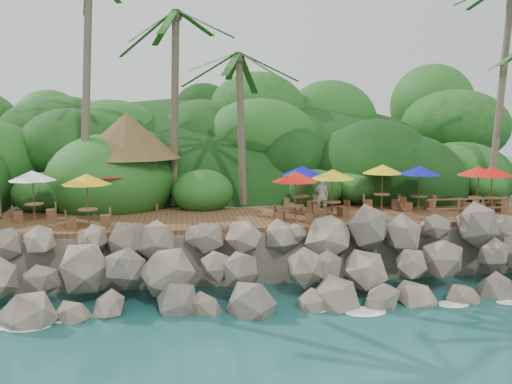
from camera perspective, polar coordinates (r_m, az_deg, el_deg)
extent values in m
plane|color=#19514F|center=(18.54, 2.74, -13.05)|extent=(140.00, 140.00, 0.00)
cube|color=gray|center=(33.62, -2.45, -1.65)|extent=(32.00, 25.20, 2.10)
ellipsoid|color=#143811|center=(41.16, -3.51, -1.37)|extent=(44.80, 28.00, 15.40)
cube|color=brown|center=(23.64, 0.00, -2.88)|extent=(26.00, 5.00, 0.20)
ellipsoid|color=white|center=(19.35, -25.38, -12.82)|extent=(1.20, 0.80, 0.06)
ellipsoid|color=white|center=(18.69, -16.33, -13.09)|extent=(1.20, 0.80, 0.06)
ellipsoid|color=white|center=(18.50, -6.85, -13.03)|extent=(1.20, 0.80, 0.06)
ellipsoid|color=white|center=(18.80, 2.56, -12.64)|extent=(1.20, 0.80, 0.06)
ellipsoid|color=white|center=(19.56, 11.42, -11.96)|extent=(1.20, 0.80, 0.06)
ellipsoid|color=white|center=(20.73, 19.41, -11.11)|extent=(1.20, 0.80, 0.06)
cylinder|color=brown|center=(26.52, -17.78, 10.56)|extent=(0.89, 2.17, 11.36)
cylinder|color=brown|center=(26.29, -8.74, 8.52)|extent=(0.78, 1.13, 9.30)
ellipsoid|color=#23601E|center=(26.75, -8.96, 18.53)|extent=(6.00, 6.00, 2.40)
cylinder|color=brown|center=(26.35, -1.61, 6.55)|extent=(0.76, 0.74, 7.42)
ellipsoid|color=#23601E|center=(26.53, -1.64, 14.58)|extent=(6.00, 6.00, 2.40)
cylinder|color=brown|center=(30.86, 24.89, 9.88)|extent=(1.98, 1.94, 11.43)
cylinder|color=brown|center=(25.58, -16.97, 0.54)|extent=(0.16, 0.16, 2.40)
cylinder|color=brown|center=(25.31, -10.69, 0.67)|extent=(0.16, 0.16, 2.40)
cylinder|color=brown|center=(28.33, -16.13, 1.26)|extent=(0.16, 0.16, 2.40)
cylinder|color=brown|center=(28.08, -10.46, 1.38)|extent=(0.16, 0.16, 2.40)
cone|color=brown|center=(26.62, -13.72, 5.90)|extent=(5.17, 5.17, 2.20)
cylinder|color=brown|center=(24.95, 4.92, -1.30)|extent=(0.08, 0.08, 0.70)
cylinder|color=brown|center=(24.89, 4.93, -0.48)|extent=(0.79, 0.79, 0.05)
cylinder|color=brown|center=(24.85, 4.94, 0.27)|extent=(0.05, 0.05, 2.07)
cone|color=#0D0FAE|center=(24.74, 4.97, 2.33)|extent=(1.98, 1.98, 0.42)
cube|color=brown|center=(24.59, 3.68, -1.73)|extent=(0.52, 0.52, 0.43)
cube|color=brown|center=(25.36, 6.12, -1.46)|extent=(0.52, 0.52, 0.43)
cylinder|color=brown|center=(25.10, -15.27, -1.49)|extent=(0.08, 0.08, 0.70)
cylinder|color=brown|center=(25.04, -15.30, -0.68)|extent=(0.79, 0.79, 0.05)
cylinder|color=brown|center=(25.00, -15.32, 0.06)|extent=(0.05, 0.05, 2.07)
cone|color=red|center=(24.90, -15.40, 2.10)|extent=(1.98, 1.98, 0.42)
cube|color=brown|center=(24.99, -16.73, -1.89)|extent=(0.50, 0.50, 0.43)
cube|color=brown|center=(25.26, -13.79, -1.69)|extent=(0.50, 0.50, 0.43)
cylinder|color=brown|center=(26.16, 17.07, -1.19)|extent=(0.08, 0.08, 0.70)
cylinder|color=brown|center=(26.11, 17.10, -0.41)|extent=(0.79, 0.79, 0.05)
cylinder|color=brown|center=(26.06, 17.13, 0.30)|extent=(0.05, 0.05, 2.07)
cone|color=#0C0EA3|center=(25.97, 17.21, 2.26)|extent=(1.98, 1.98, 0.42)
cube|color=brown|center=(25.79, 15.89, -1.57)|extent=(0.47, 0.47, 0.43)
cube|color=brown|center=(26.58, 18.19, -1.39)|extent=(0.47, 0.47, 0.43)
cylinder|color=brown|center=(24.56, -22.73, -2.03)|extent=(0.08, 0.08, 0.70)
cylinder|color=brown|center=(24.50, -22.77, -1.21)|extent=(0.79, 0.79, 0.05)
cylinder|color=brown|center=(24.45, -22.81, -0.45)|extent=(0.05, 0.05, 2.07)
cone|color=white|center=(24.35, -22.93, 1.64)|extent=(1.98, 1.98, 0.42)
cube|color=brown|center=(24.56, -24.25, -2.43)|extent=(0.49, 0.49, 0.43)
cube|color=brown|center=(24.61, -21.18, -2.25)|extent=(0.49, 0.49, 0.43)
cylinder|color=brown|center=(26.26, 13.36, -1.02)|extent=(0.08, 0.08, 0.70)
cylinder|color=brown|center=(26.21, 13.39, -0.25)|extent=(0.79, 0.79, 0.05)
cylinder|color=brown|center=(26.17, 13.41, 0.47)|extent=(0.05, 0.05, 2.07)
cone|color=yellow|center=(26.07, 13.47, 2.42)|extent=(1.98, 1.98, 0.42)
cube|color=brown|center=(26.18, 11.93, -1.29)|extent=(0.47, 0.47, 0.43)
cube|color=brown|center=(26.40, 14.77, -1.31)|extent=(0.47, 0.47, 0.43)
cylinder|color=brown|center=(26.80, 23.89, -1.31)|extent=(0.08, 0.08, 0.70)
cylinder|color=brown|center=(26.75, 23.94, -0.55)|extent=(0.79, 0.79, 0.05)
cylinder|color=brown|center=(26.70, 23.98, 0.15)|extent=(0.05, 0.05, 2.07)
cone|color=red|center=(26.61, 24.08, 2.06)|extent=(1.98, 1.98, 0.42)
cube|color=brown|center=(26.37, 22.85, -1.69)|extent=(0.47, 0.47, 0.43)
cube|color=brown|center=(27.28, 24.88, -1.50)|extent=(0.47, 0.47, 0.43)
cylinder|color=brown|center=(23.49, 8.16, -1.92)|extent=(0.08, 0.08, 0.70)
cylinder|color=brown|center=(23.43, 8.17, -1.06)|extent=(0.79, 0.79, 0.05)
cylinder|color=brown|center=(23.38, 8.19, -0.26)|extent=(0.05, 0.05, 2.07)
cone|color=yellow|center=(23.28, 8.23, 1.92)|extent=(1.98, 1.98, 0.42)
cube|color=brown|center=(23.10, 6.90, -2.40)|extent=(0.52, 0.52, 0.43)
cube|color=brown|center=(23.94, 9.36, -2.08)|extent=(0.52, 0.52, 0.43)
cylinder|color=brown|center=(22.37, -17.59, -2.71)|extent=(0.08, 0.08, 0.70)
cylinder|color=brown|center=(22.31, -17.63, -1.80)|extent=(0.79, 0.79, 0.05)
cylinder|color=brown|center=(22.26, -17.66, -0.97)|extent=(0.05, 0.05, 2.07)
cone|color=gold|center=(22.15, -17.76, 1.32)|extent=(1.98, 1.98, 0.42)
cube|color=brown|center=(22.36, -19.26, -3.13)|extent=(0.48, 0.48, 0.43)
cube|color=brown|center=(22.45, -15.90, -2.95)|extent=(0.48, 0.48, 0.43)
cylinder|color=brown|center=(26.64, 22.67, -1.30)|extent=(0.08, 0.08, 0.70)
cylinder|color=brown|center=(26.59, 22.71, -0.53)|extent=(0.79, 0.79, 0.05)
cylinder|color=brown|center=(26.55, 22.75, 0.17)|extent=(0.05, 0.05, 2.07)
cone|color=red|center=(26.45, 22.85, 2.09)|extent=(1.98, 1.98, 0.42)
cube|color=brown|center=(26.23, 21.57, -1.66)|extent=(0.46, 0.46, 0.43)
cube|color=brown|center=(27.10, 23.70, -1.49)|extent=(0.46, 0.46, 0.43)
cylinder|color=brown|center=(22.32, 4.20, -2.38)|extent=(0.08, 0.08, 0.70)
cylinder|color=brown|center=(22.26, 4.21, -1.47)|extent=(0.79, 0.79, 0.05)
cylinder|color=brown|center=(22.21, 4.22, -0.63)|extent=(0.05, 0.05, 2.07)
cone|color=red|center=(22.09, 4.24, 1.66)|extent=(1.98, 1.98, 0.42)
cube|color=brown|center=(22.45, 2.53, -2.65)|extent=(0.51, 0.51, 0.43)
cube|color=brown|center=(22.26, 5.88, -2.77)|extent=(0.51, 0.51, 0.43)
cylinder|color=brown|center=(23.50, 18.60, -1.88)|extent=(0.10, 0.10, 1.00)
cylinder|color=brown|center=(24.01, 20.94, -1.79)|extent=(0.10, 0.10, 1.00)
cylinder|color=brown|center=(24.57, 23.18, -1.70)|extent=(0.10, 0.10, 1.00)
cylinder|color=brown|center=(25.15, 25.32, -1.61)|extent=(0.10, 0.10, 1.00)
imported|color=white|center=(24.67, 7.09, -0.34)|extent=(0.69, 0.56, 1.62)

